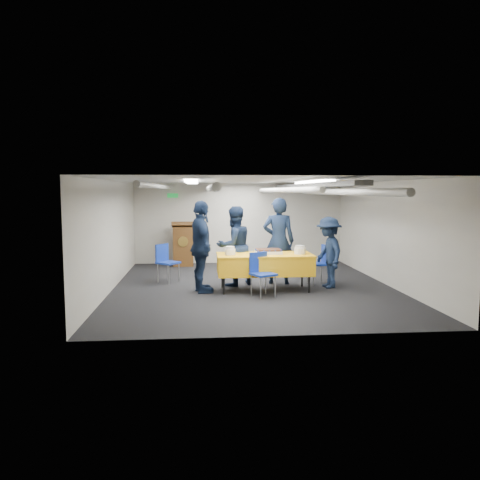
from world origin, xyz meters
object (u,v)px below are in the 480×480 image
(podium, at_px, (183,244))
(chair_right, at_px, (321,260))
(sailor_c, at_px, (201,247))
(sailor_a, at_px, (279,241))
(serving_table, at_px, (265,264))
(chair_near, at_px, (261,270))
(chair_left, at_px, (165,259))
(sheet_cake, at_px, (268,251))
(sailor_b, at_px, (234,246))
(sailor_d, at_px, (329,252))

(podium, bearing_deg, chair_right, -41.50)
(chair_right, height_order, sailor_c, sailor_c)
(sailor_a, relative_size, sailor_c, 1.02)
(serving_table, xyz_separation_m, chair_near, (-0.15, -0.52, -0.03))
(serving_table, xyz_separation_m, sailor_c, (-1.32, -0.07, 0.39))
(chair_near, relative_size, sailor_a, 0.45)
(serving_table, bearing_deg, chair_left, 152.40)
(serving_table, distance_m, sheet_cake, 0.28)
(chair_left, bearing_deg, podium, 81.85)
(chair_near, bearing_deg, serving_table, 74.32)
(sailor_b, bearing_deg, chair_right, 152.37)
(serving_table, xyz_separation_m, sailor_b, (-0.60, 0.58, 0.32))
(serving_table, bearing_deg, sheet_cake, 41.85)
(chair_left, distance_m, sailor_a, 2.62)
(chair_right, distance_m, sailor_a, 1.06)
(chair_right, xyz_separation_m, chair_left, (-3.51, 0.50, 0.00))
(chair_near, relative_size, sailor_d, 0.57)
(sailor_a, relative_size, sailor_d, 1.26)
(sailor_b, distance_m, sailor_c, 0.97)
(serving_table, relative_size, chair_near, 2.29)
(sailor_b, xyz_separation_m, sailor_d, (2.01, -0.40, -0.11))
(sailor_a, height_order, sailor_c, sailor_a)
(sailor_c, bearing_deg, chair_near, -122.31)
(chair_left, xyz_separation_m, sailor_b, (1.54, -0.54, 0.34))
(chair_near, height_order, sailor_c, sailor_c)
(chair_near, relative_size, sailor_c, 0.46)
(serving_table, distance_m, sailor_c, 1.38)
(sailor_a, xyz_separation_m, sailor_b, (-1.01, -0.13, -0.09))
(sheet_cake, relative_size, sailor_d, 0.36)
(podium, relative_size, chair_right, 1.44)
(chair_near, xyz_separation_m, chair_left, (-1.99, 1.64, 0.00))
(sailor_a, height_order, sailor_b, sailor_a)
(chair_right, distance_m, sailor_d, 0.50)
(serving_table, height_order, chair_right, chair_right)
(podium, distance_m, chair_near, 4.29)
(sailor_d, bearing_deg, chair_near, -72.70)
(podium, bearing_deg, chair_near, -67.23)
(sheet_cake, xyz_separation_m, chair_left, (-2.22, 1.04, -0.29))
(serving_table, xyz_separation_m, sailor_d, (1.41, 0.18, 0.21))
(serving_table, height_order, sailor_b, sailor_b)
(chair_right, relative_size, sailor_b, 0.50)
(sheet_cake, distance_m, chair_left, 2.47)
(chair_left, relative_size, sailor_d, 0.57)
(chair_left, height_order, sailor_b, sailor_b)
(sheet_cake, distance_m, chair_right, 1.43)
(sailor_a, bearing_deg, chair_right, -173.10)
(sailor_d, bearing_deg, podium, -142.16)
(chair_left, bearing_deg, serving_table, -27.60)
(serving_table, xyz_separation_m, chair_left, (-2.14, 1.12, -0.03))
(chair_left, bearing_deg, sailor_d, -14.84)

